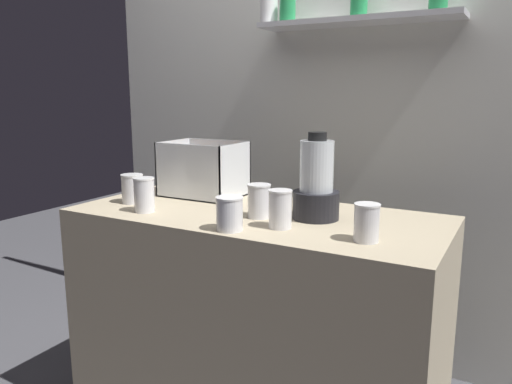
{
  "coord_description": "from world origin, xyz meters",
  "views": [
    {
      "loc": [
        0.88,
        -1.59,
        1.34
      ],
      "look_at": [
        0.0,
        0.0,
        0.98
      ],
      "focal_mm": 34.72,
      "sensor_mm": 36.0,
      "label": 1
    }
  ],
  "objects_px": {
    "carrot_display_bin": "(202,179)",
    "juice_cup_mango_left": "(144,196)",
    "juice_cup_carrot_right": "(259,203)",
    "juice_cup_pomegranate_middle": "(230,216)",
    "juice_cup_orange_rightmost": "(367,225)",
    "juice_cup_beet_far_right": "(280,211)",
    "blender_pitcher": "(316,185)",
    "juice_cup_mango_far_left": "(132,190)"
  },
  "relations": [
    {
      "from": "juice_cup_mango_left",
      "to": "juice_cup_orange_rightmost",
      "type": "bearing_deg",
      "value": 2.02
    },
    {
      "from": "juice_cup_mango_far_left",
      "to": "juice_cup_beet_far_right",
      "type": "height_order",
      "value": "juice_cup_beet_far_right"
    },
    {
      "from": "juice_cup_pomegranate_middle",
      "to": "juice_cup_orange_rightmost",
      "type": "bearing_deg",
      "value": 12.55
    },
    {
      "from": "juice_cup_pomegranate_middle",
      "to": "juice_cup_beet_far_right",
      "type": "height_order",
      "value": "juice_cup_beet_far_right"
    },
    {
      "from": "juice_cup_mango_left",
      "to": "juice_cup_orange_rightmost",
      "type": "relative_size",
      "value": 1.12
    },
    {
      "from": "juice_cup_beet_far_right",
      "to": "juice_cup_mango_far_left",
      "type": "bearing_deg",
      "value": 175.62
    },
    {
      "from": "carrot_display_bin",
      "to": "juice_cup_mango_left",
      "type": "relative_size",
      "value": 2.53
    },
    {
      "from": "juice_cup_beet_far_right",
      "to": "blender_pitcher",
      "type": "bearing_deg",
      "value": 71.84
    },
    {
      "from": "juice_cup_beet_far_right",
      "to": "juice_cup_orange_rightmost",
      "type": "bearing_deg",
      "value": -2.39
    },
    {
      "from": "juice_cup_mango_far_left",
      "to": "juice_cup_orange_rightmost",
      "type": "relative_size",
      "value": 1.01
    },
    {
      "from": "juice_cup_mango_left",
      "to": "juice_cup_carrot_right",
      "type": "relative_size",
      "value": 1.07
    },
    {
      "from": "juice_cup_pomegranate_middle",
      "to": "juice_cup_orange_rightmost",
      "type": "relative_size",
      "value": 0.96
    },
    {
      "from": "juice_cup_mango_left",
      "to": "juice_cup_carrot_right",
      "type": "height_order",
      "value": "juice_cup_mango_left"
    },
    {
      "from": "blender_pitcher",
      "to": "juice_cup_carrot_right",
      "type": "distance_m",
      "value": 0.21
    },
    {
      "from": "blender_pitcher",
      "to": "juice_cup_beet_far_right",
      "type": "xyz_separation_m",
      "value": [
        -0.06,
        -0.17,
        -0.06
      ]
    },
    {
      "from": "blender_pitcher",
      "to": "juice_cup_mango_left",
      "type": "bearing_deg",
      "value": -160.52
    },
    {
      "from": "juice_cup_mango_left",
      "to": "juice_cup_pomegranate_middle",
      "type": "relative_size",
      "value": 1.17
    },
    {
      "from": "carrot_display_bin",
      "to": "juice_cup_carrot_right",
      "type": "xyz_separation_m",
      "value": [
        0.41,
        -0.23,
        -0.02
      ]
    },
    {
      "from": "juice_cup_mango_far_left",
      "to": "juice_cup_pomegranate_middle",
      "type": "xyz_separation_m",
      "value": [
        0.57,
        -0.16,
        -0.01
      ]
    },
    {
      "from": "juice_cup_orange_rightmost",
      "to": "blender_pitcher",
      "type": "bearing_deg",
      "value": 142.3
    },
    {
      "from": "juice_cup_pomegranate_middle",
      "to": "juice_cup_carrot_right",
      "type": "distance_m",
      "value": 0.2
    },
    {
      "from": "juice_cup_carrot_right",
      "to": "juice_cup_orange_rightmost",
      "type": "relative_size",
      "value": 1.04
    },
    {
      "from": "juice_cup_pomegranate_middle",
      "to": "juice_cup_carrot_right",
      "type": "height_order",
      "value": "juice_cup_carrot_right"
    },
    {
      "from": "juice_cup_mango_left",
      "to": "juice_cup_pomegranate_middle",
      "type": "distance_m",
      "value": 0.43
    },
    {
      "from": "blender_pitcher",
      "to": "juice_cup_orange_rightmost",
      "type": "height_order",
      "value": "blender_pitcher"
    },
    {
      "from": "juice_cup_pomegranate_middle",
      "to": "juice_cup_carrot_right",
      "type": "xyz_separation_m",
      "value": [
        0.0,
        0.2,
        0.01
      ]
    },
    {
      "from": "juice_cup_pomegranate_middle",
      "to": "juice_cup_carrot_right",
      "type": "relative_size",
      "value": 0.92
    },
    {
      "from": "juice_cup_beet_far_right",
      "to": "juice_cup_orange_rightmost",
      "type": "height_order",
      "value": "juice_cup_beet_far_right"
    },
    {
      "from": "juice_cup_mango_left",
      "to": "juice_cup_beet_far_right",
      "type": "distance_m",
      "value": 0.55
    },
    {
      "from": "carrot_display_bin",
      "to": "juice_cup_carrot_right",
      "type": "distance_m",
      "value": 0.47
    },
    {
      "from": "juice_cup_mango_left",
      "to": "juice_cup_pomegranate_middle",
      "type": "bearing_deg",
      "value": -8.86
    },
    {
      "from": "carrot_display_bin",
      "to": "juice_cup_mango_far_left",
      "type": "height_order",
      "value": "carrot_display_bin"
    },
    {
      "from": "juice_cup_carrot_right",
      "to": "juice_cup_beet_far_right",
      "type": "relative_size",
      "value": 0.95
    },
    {
      "from": "blender_pitcher",
      "to": "juice_cup_orange_rightmost",
      "type": "distance_m",
      "value": 0.31
    },
    {
      "from": "juice_cup_orange_rightmost",
      "to": "juice_cup_beet_far_right",
      "type": "bearing_deg",
      "value": 177.61
    },
    {
      "from": "juice_cup_mango_left",
      "to": "juice_cup_beet_far_right",
      "type": "height_order",
      "value": "juice_cup_mango_left"
    },
    {
      "from": "carrot_display_bin",
      "to": "juice_cup_carrot_right",
      "type": "height_order",
      "value": "carrot_display_bin"
    },
    {
      "from": "juice_cup_mango_far_left",
      "to": "blender_pitcher",
      "type": "bearing_deg",
      "value": 8.96
    },
    {
      "from": "carrot_display_bin",
      "to": "juice_cup_beet_far_right",
      "type": "xyz_separation_m",
      "value": [
        0.54,
        -0.32,
        -0.02
      ]
    },
    {
      "from": "carrot_display_bin",
      "to": "juice_cup_pomegranate_middle",
      "type": "xyz_separation_m",
      "value": [
        0.41,
        -0.43,
        -0.03
      ]
    },
    {
      "from": "juice_cup_mango_left",
      "to": "juice_cup_carrot_right",
      "type": "distance_m",
      "value": 0.44
    },
    {
      "from": "juice_cup_mango_left",
      "to": "blender_pitcher",
      "type": "bearing_deg",
      "value": 19.48
    }
  ]
}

